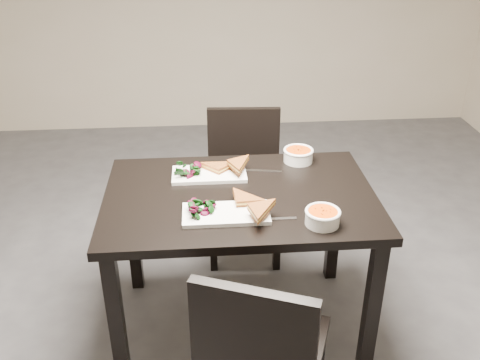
{
  "coord_description": "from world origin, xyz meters",
  "views": [
    {
      "loc": [
        -0.06,
        -2.23,
        1.91
      ],
      "look_at": [
        0.11,
        -0.18,
        0.82
      ],
      "focal_mm": 39.93,
      "sensor_mm": 36.0,
      "label": 1
    }
  ],
  "objects_px": {
    "plate_near": "(226,214)",
    "soup_bowl_far": "(298,154)",
    "chair_far": "(244,174)",
    "table": "(240,213)",
    "plate_far": "(209,174)",
    "chair_near": "(261,352)",
    "soup_bowl_near": "(323,216)"
  },
  "relations": [
    {
      "from": "chair_near",
      "to": "plate_near",
      "type": "distance_m",
      "value": 0.57
    },
    {
      "from": "chair_far",
      "to": "plate_near",
      "type": "distance_m",
      "value": 0.93
    },
    {
      "from": "plate_near",
      "to": "soup_bowl_near",
      "type": "distance_m",
      "value": 0.39
    },
    {
      "from": "table",
      "to": "chair_far",
      "type": "height_order",
      "value": "chair_far"
    },
    {
      "from": "chair_near",
      "to": "soup_bowl_near",
      "type": "bearing_deg",
      "value": 75.59
    },
    {
      "from": "table",
      "to": "chair_far",
      "type": "relative_size",
      "value": 1.41
    },
    {
      "from": "chair_far",
      "to": "plate_far",
      "type": "xyz_separation_m",
      "value": [
        -0.21,
        -0.51,
        0.27
      ]
    },
    {
      "from": "chair_near",
      "to": "plate_near",
      "type": "bearing_deg",
      "value": 121.88
    },
    {
      "from": "soup_bowl_near",
      "to": "plate_far",
      "type": "distance_m",
      "value": 0.63
    },
    {
      "from": "chair_near",
      "to": "chair_far",
      "type": "distance_m",
      "value": 1.37
    },
    {
      "from": "chair_far",
      "to": "plate_far",
      "type": "relative_size",
      "value": 2.45
    },
    {
      "from": "chair_near",
      "to": "soup_bowl_near",
      "type": "xyz_separation_m",
      "value": [
        0.29,
        0.4,
        0.3
      ]
    },
    {
      "from": "table",
      "to": "soup_bowl_near",
      "type": "bearing_deg",
      "value": -41.19
    },
    {
      "from": "table",
      "to": "plate_far",
      "type": "bearing_deg",
      "value": 125.3
    },
    {
      "from": "chair_near",
      "to": "chair_far",
      "type": "relative_size",
      "value": 1.0
    },
    {
      "from": "plate_far",
      "to": "soup_bowl_far",
      "type": "bearing_deg",
      "value": 15.32
    },
    {
      "from": "soup_bowl_far",
      "to": "chair_near",
      "type": "bearing_deg",
      "value": -106.75
    },
    {
      "from": "soup_bowl_far",
      "to": "plate_near",
      "type": "bearing_deg",
      "value": -128.65
    },
    {
      "from": "chair_near",
      "to": "soup_bowl_near",
      "type": "relative_size",
      "value": 5.91
    },
    {
      "from": "plate_near",
      "to": "soup_bowl_far",
      "type": "relative_size",
      "value": 2.39
    },
    {
      "from": "chair_far",
      "to": "soup_bowl_far",
      "type": "height_order",
      "value": "chair_far"
    },
    {
      "from": "chair_near",
      "to": "plate_near",
      "type": "xyz_separation_m",
      "value": [
        -0.09,
        0.5,
        0.27
      ]
    },
    {
      "from": "plate_near",
      "to": "soup_bowl_far",
      "type": "bearing_deg",
      "value": 51.35
    },
    {
      "from": "table",
      "to": "plate_far",
      "type": "height_order",
      "value": "plate_far"
    },
    {
      "from": "soup_bowl_far",
      "to": "table",
      "type": "bearing_deg",
      "value": -135.68
    },
    {
      "from": "table",
      "to": "chair_near",
      "type": "height_order",
      "value": "chair_near"
    },
    {
      "from": "chair_far",
      "to": "table",
      "type": "bearing_deg",
      "value": -93.22
    },
    {
      "from": "chair_near",
      "to": "chair_far",
      "type": "height_order",
      "value": "same"
    },
    {
      "from": "chair_near",
      "to": "plate_near",
      "type": "relative_size",
      "value": 2.38
    },
    {
      "from": "plate_far",
      "to": "chair_far",
      "type": "bearing_deg",
      "value": 67.73
    },
    {
      "from": "plate_far",
      "to": "soup_bowl_far",
      "type": "distance_m",
      "value": 0.46
    },
    {
      "from": "plate_near",
      "to": "plate_far",
      "type": "distance_m",
      "value": 0.37
    }
  ]
}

